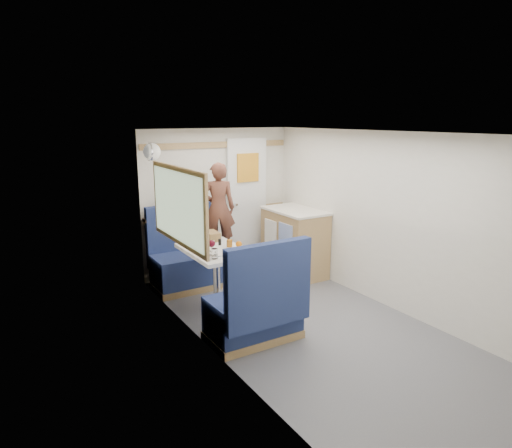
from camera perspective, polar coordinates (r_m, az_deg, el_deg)
floor at (r=4.86m, az=7.66°, el=-13.08°), size 4.50×4.50×0.00m
ceiling at (r=4.36m, az=8.47°, el=11.19°), size 4.50×4.50×0.00m
wall_back at (r=6.37m, az=-4.79°, el=2.83°), size 2.20×0.02×2.00m
wall_left at (r=3.93m, az=-4.55°, el=-3.74°), size 0.02×4.50×2.00m
wall_right at (r=5.26m, az=17.41°, el=0.04°), size 0.02×4.50×2.00m
oak_trim_low at (r=6.38m, az=-4.68°, el=1.48°), size 2.15×0.02×0.08m
oak_trim_high at (r=6.26m, az=-4.84°, el=9.84°), size 2.15×0.02×0.08m
side_window at (r=4.77m, az=-9.79°, el=2.23°), size 0.04×1.30×0.72m
rear_door at (r=6.55m, az=-1.13°, el=2.92°), size 0.62×0.12×1.86m
dinette_table at (r=5.11m, az=-4.99°, el=-4.83°), size 0.62×0.92×0.72m
bench_far at (r=5.94m, az=-8.63°, el=-5.01°), size 0.90×0.59×1.05m
bench_near at (r=4.49m, az=0.05°, el=-11.01°), size 0.90×0.59×1.05m
ledge at (r=6.02m, az=-9.76°, el=0.91°), size 0.90×0.14×0.04m
dome_light at (r=5.51m, az=-12.89°, el=8.80°), size 0.20×0.20×0.20m
galley_counter at (r=6.32m, az=4.82°, el=-2.23°), size 0.57×0.92×0.92m
person at (r=5.74m, az=-4.72°, el=1.97°), size 0.49×0.42×1.16m
duffel_bag at (r=6.02m, az=-9.18°, el=2.18°), size 0.46×0.25×0.22m
tray at (r=4.98m, az=-4.03°, el=-3.30°), size 0.32×0.40×0.02m
orange_fruit at (r=5.05m, az=-2.17°, el=-2.54°), size 0.07×0.07×0.07m
cheese_block at (r=4.88m, az=-2.42°, el=-3.31°), size 0.13×0.10×0.04m
wine_glass at (r=4.81m, az=-5.57°, el=-2.53°), size 0.08×0.08×0.17m
tumbler_left at (r=4.72m, az=-5.20°, el=-3.71°), size 0.07×0.07×0.11m
beer_glass at (r=5.07m, az=-3.34°, el=-2.53°), size 0.06×0.06×0.10m
pepper_grinder at (r=5.14m, az=-4.55°, el=-2.37°), size 0.03×0.03×0.09m
salt_grinder at (r=5.05m, az=-5.40°, el=-2.63°), size 0.04×0.04×0.10m
bread_loaf at (r=5.43m, az=-5.52°, el=-1.49°), size 0.15×0.25×0.10m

